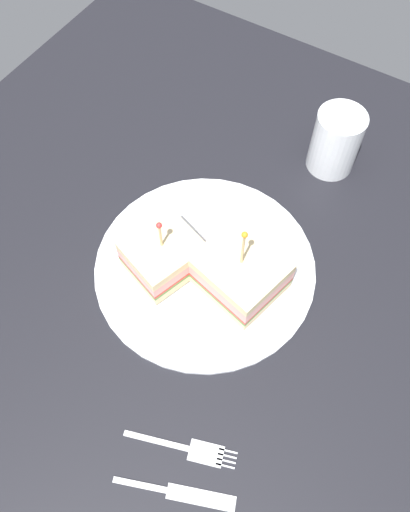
# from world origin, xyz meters

# --- Properties ---
(ground_plane) EXTENTS (0.90, 0.90, 0.02)m
(ground_plane) POSITION_xyz_m (0.00, 0.00, -0.01)
(ground_plane) COLOR black
(plate) EXTENTS (0.28, 0.28, 0.01)m
(plate) POSITION_xyz_m (0.00, 0.00, 0.00)
(plate) COLOR white
(plate) RESTS_ON ground_plane
(sandwich_half_front) EXTENTS (0.10, 0.11, 0.11)m
(sandwich_half_front) POSITION_xyz_m (-0.00, 0.05, 0.03)
(sandwich_half_front) COLOR beige
(sandwich_half_front) RESTS_ON plate
(sandwich_half_back) EXTENTS (0.10, 0.10, 0.09)m
(sandwich_half_back) POSITION_xyz_m (0.03, -0.04, 0.03)
(sandwich_half_back) COLOR beige
(sandwich_half_back) RESTS_ON plate
(drink_glass) EXTENTS (0.07, 0.07, 0.09)m
(drink_glass) POSITION_xyz_m (-0.24, 0.06, 0.04)
(drink_glass) COLOR beige
(drink_glass) RESTS_ON ground_plane
(fork) EXTENTS (0.05, 0.12, 0.00)m
(fork) POSITION_xyz_m (0.19, 0.10, 0.00)
(fork) COLOR silver
(fork) RESTS_ON ground_plane
(knife) EXTENTS (0.05, 0.12, 0.00)m
(knife) POSITION_xyz_m (0.23, 0.12, 0.00)
(knife) COLOR silver
(knife) RESTS_ON ground_plane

